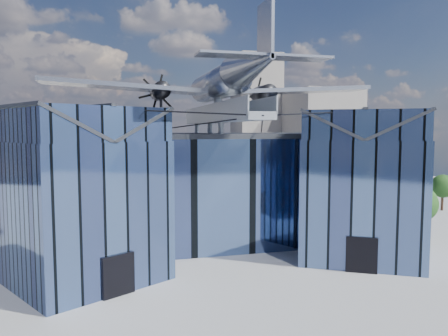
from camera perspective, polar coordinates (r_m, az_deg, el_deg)
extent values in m
plane|color=gray|center=(34.32, 0.88, -12.36)|extent=(120.00, 120.00, 0.00)
cube|color=#465D8E|center=(41.84, -2.46, -2.52)|extent=(28.00, 14.00, 9.50)
cube|color=#292C32|center=(41.47, -2.49, 4.28)|extent=(28.00, 14.00, 0.40)
cube|color=#465D8E|center=(31.05, -17.67, -5.43)|extent=(11.79, 11.43, 9.50)
cube|color=#465D8E|center=(30.55, -17.97, 5.42)|extent=(11.56, 11.20, 2.20)
cube|color=#292C32|center=(29.60, -21.87, 5.32)|extent=(7.98, 9.23, 2.40)
cube|color=#292C32|center=(31.63, -14.32, 5.50)|extent=(7.98, 9.23, 2.40)
cube|color=#292C32|center=(30.58, -18.03, 7.58)|extent=(4.30, 7.10, 0.18)
cube|color=black|center=(28.46, -13.63, -13.47)|extent=(2.03, 1.32, 2.60)
cube|color=black|center=(33.30, -10.75, -4.57)|extent=(0.34, 0.34, 9.50)
cube|color=#465D8E|center=(36.56, 17.41, -3.86)|extent=(11.79, 11.43, 9.50)
cube|color=#465D8E|center=(36.14, 17.66, 5.35)|extent=(11.56, 11.20, 2.20)
cube|color=#292C32|center=(36.12, 14.08, 5.43)|extent=(7.98, 9.23, 2.40)
cube|color=#292C32|center=(36.31, 21.23, 5.24)|extent=(7.98, 9.23, 2.40)
cube|color=#292C32|center=(36.17, 17.71, 7.17)|extent=(4.30, 7.10, 0.18)
cube|color=black|center=(33.33, 17.52, -10.80)|extent=(2.03, 1.32, 2.60)
cube|color=black|center=(36.65, 10.35, -3.68)|extent=(0.34, 0.34, 9.50)
cube|color=#93999F|center=(36.12, -0.61, 6.38)|extent=(1.80, 21.00, 0.50)
cube|color=#93999F|center=(35.93, -2.02, 7.42)|extent=(0.08, 21.00, 1.10)
cube|color=#93999F|center=(36.37, 0.77, 7.40)|extent=(0.08, 21.00, 1.10)
cylinder|color=#93999F|center=(45.38, -3.58, 5.26)|extent=(0.44, 0.44, 1.35)
cylinder|color=#93999F|center=(39.52, -1.87, 5.29)|extent=(0.44, 0.44, 1.35)
cylinder|color=#93999F|center=(35.63, -0.41, 5.31)|extent=(0.44, 0.44, 1.35)
cylinder|color=#93999F|center=(36.64, -0.81, 7.85)|extent=(0.70, 0.70, 1.40)
cylinder|color=black|center=(27.76, -7.38, 7.34)|extent=(10.55, 6.08, 0.69)
cylinder|color=black|center=(30.94, 12.43, 7.03)|extent=(10.55, 6.08, 0.69)
cylinder|color=black|center=(33.52, -4.76, 5.52)|extent=(6.09, 17.04, 1.19)
cylinder|color=black|center=(35.08, 4.97, 5.50)|extent=(6.09, 17.04, 1.19)
cylinder|color=#9FA2AB|center=(36.78, -0.81, 10.88)|extent=(2.50, 11.00, 2.50)
sphere|color=#9FA2AB|center=(42.12, -2.66, 10.15)|extent=(2.50, 2.50, 2.50)
cube|color=black|center=(41.21, -2.36, 11.22)|extent=(1.60, 1.40, 0.50)
cone|color=#9FA2AB|center=(28.24, 3.74, 13.24)|extent=(2.50, 7.00, 2.50)
cube|color=#9FA2AB|center=(26.38, 5.43, 17.34)|extent=(0.18, 2.40, 3.40)
cube|color=#9FA2AB|center=(26.21, 5.33, 14.31)|extent=(8.00, 1.80, 0.14)
cube|color=#9FA2AB|center=(36.71, -12.04, 10.31)|extent=(14.00, 3.20, 1.08)
cylinder|color=black|center=(37.48, -8.36, 9.88)|extent=(1.44, 3.20, 1.44)
cone|color=black|center=(39.26, -8.66, 9.66)|extent=(0.70, 0.70, 0.70)
cube|color=black|center=(39.41, -8.69, 9.64)|extent=(1.05, 0.06, 3.33)
cube|color=black|center=(39.41, -8.69, 9.64)|extent=(2.53, 0.06, 2.53)
cube|color=black|center=(39.41, -8.69, 9.64)|extent=(3.33, 0.06, 1.05)
cylinder|color=black|center=(36.80, -8.23, 8.06)|extent=(0.24, 0.24, 1.75)
cube|color=#9FA2AB|center=(39.95, 8.77, 9.93)|extent=(14.00, 3.20, 1.08)
cylinder|color=black|center=(39.60, 5.18, 9.65)|extent=(1.44, 3.20, 1.44)
cone|color=black|center=(41.29, 4.31, 9.47)|extent=(0.70, 0.70, 0.70)
cube|color=black|center=(41.44, 4.24, 9.46)|extent=(1.05, 0.06, 3.33)
cube|color=black|center=(41.44, 4.24, 9.46)|extent=(2.53, 0.06, 2.53)
cube|color=black|center=(41.44, 4.24, 9.46)|extent=(3.33, 0.06, 1.05)
cylinder|color=black|center=(38.96, 5.47, 7.92)|extent=(0.24, 0.24, 1.75)
cube|color=gray|center=(89.41, 12.40, 4.16)|extent=(12.00, 14.00, 18.00)
cube|color=gray|center=(87.28, -22.18, 2.57)|extent=(14.00, 10.00, 14.00)
cube|color=gray|center=(94.72, 4.22, 6.73)|extent=(9.00, 9.00, 26.00)
cylinder|color=black|center=(44.22, 24.06, -7.14)|extent=(0.39, 0.39, 2.50)
sphere|color=#224919|center=(43.82, 24.16, -4.28)|extent=(3.68, 3.68, 3.28)
cylinder|color=black|center=(61.95, 26.60, -3.96)|extent=(0.34, 0.34, 2.24)
sphere|color=#224919|center=(61.68, 26.68, -2.12)|extent=(3.18, 3.18, 2.93)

